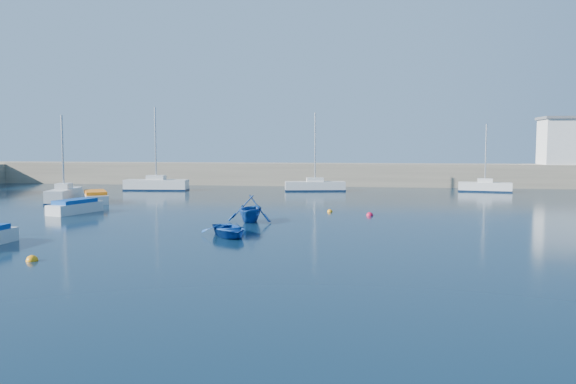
# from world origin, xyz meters

# --- Properties ---
(ground) EXTENTS (220.00, 220.00, 0.00)m
(ground) POSITION_xyz_m (0.00, 0.00, 0.00)
(ground) COLOR #0B1F31
(ground) RESTS_ON ground
(back_wall) EXTENTS (96.00, 4.50, 2.60)m
(back_wall) POSITION_xyz_m (0.00, 46.00, 1.30)
(back_wall) COLOR gray
(back_wall) RESTS_ON ground
(sailboat_3) EXTENTS (2.57, 5.52, 7.24)m
(sailboat_3) POSITION_xyz_m (-19.30, 23.13, 0.62)
(sailboat_3) COLOR silver
(sailboat_3) RESTS_ON ground
(sailboat_5) EXTENTS (6.72, 2.37, 8.71)m
(sailboat_5) POSITION_xyz_m (-16.28, 36.02, 0.63)
(sailboat_5) COLOR silver
(sailboat_5) RESTS_ON ground
(sailboat_6) EXTENTS (6.41, 2.84, 8.11)m
(sailboat_6) POSITION_xyz_m (0.37, 37.59, 0.54)
(sailboat_6) COLOR silver
(sailboat_6) RESTS_ON ground
(sailboat_7) EXTENTS (5.35, 2.29, 6.92)m
(sailboat_7) POSITION_xyz_m (17.67, 39.08, 0.54)
(sailboat_7) COLOR silver
(sailboat_7) RESTS_ON ground
(motorboat_1) EXTENTS (2.45, 4.24, 0.98)m
(motorboat_1) POSITION_xyz_m (-14.39, 16.05, 0.46)
(motorboat_1) COLOR silver
(motorboat_1) RESTS_ON ground
(motorboat_2) EXTENTS (3.92, 4.98, 0.99)m
(motorboat_2) POSITION_xyz_m (-16.54, 23.20, 0.46)
(motorboat_2) COLOR silver
(motorboat_2) RESTS_ON ground
(dinghy_center) EXTENTS (3.72, 4.06, 0.69)m
(dinghy_center) POSITION_xyz_m (-1.31, 7.87, 0.34)
(dinghy_center) COLOR #1749A0
(dinghy_center) RESTS_ON ground
(dinghy_left) EXTENTS (2.83, 3.24, 1.66)m
(dinghy_left) POSITION_xyz_m (-1.33, 13.45, 0.83)
(dinghy_left) COLOR #1749A0
(dinghy_left) RESTS_ON ground
(buoy_0) EXTENTS (0.49, 0.49, 0.49)m
(buoy_0) POSITION_xyz_m (-7.77, 0.65, 0.00)
(buoy_0) COLOR orange
(buoy_0) RESTS_ON ground
(buoy_1) EXTENTS (0.47, 0.47, 0.47)m
(buoy_1) POSITION_xyz_m (6.01, 17.70, 0.00)
(buoy_1) COLOR red
(buoy_1) RESTS_ON ground
(buoy_3) EXTENTS (0.39, 0.39, 0.39)m
(buoy_3) POSITION_xyz_m (3.20, 19.36, 0.00)
(buoy_3) COLOR orange
(buoy_3) RESTS_ON ground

